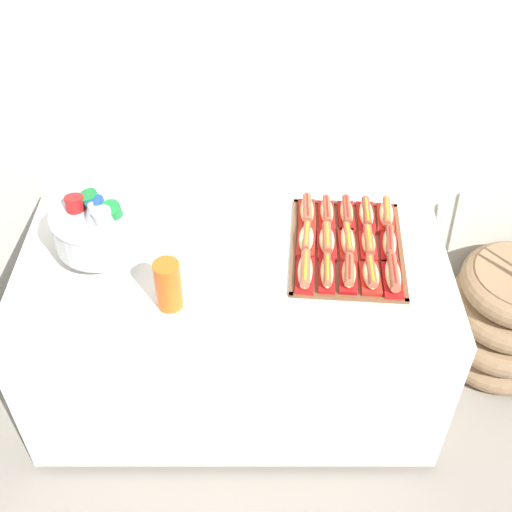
# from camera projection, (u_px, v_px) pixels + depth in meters

# --- Properties ---
(ground_plane) EXTENTS (10.00, 10.00, 0.00)m
(ground_plane) POSITION_uv_depth(u_px,v_px,m) (236.00, 386.00, 2.86)
(ground_plane) COLOR gray
(back_wall) EXTENTS (6.00, 0.10, 2.60)m
(back_wall) POSITION_uv_depth(u_px,v_px,m) (231.00, 51.00, 2.37)
(back_wall) COLOR beige
(back_wall) RESTS_ON ground_plane
(buffet_table) EXTENTS (1.55, 0.81, 0.76)m
(buffet_table) POSITION_uv_depth(u_px,v_px,m) (234.00, 326.00, 2.59)
(buffet_table) COLOR white
(buffet_table) RESTS_ON ground_plane
(floor_vase) EXTENTS (0.56, 0.56, 1.07)m
(floor_vase) POSITION_uv_depth(u_px,v_px,m) (506.00, 316.00, 2.83)
(floor_vase) COLOR #896B4C
(floor_vase) RESTS_ON ground_plane
(serving_tray) EXTENTS (0.44, 0.55, 0.01)m
(serving_tray) POSITION_uv_depth(u_px,v_px,m) (345.00, 248.00, 2.39)
(serving_tray) COLOR brown
(serving_tray) RESTS_ON buffet_table
(hot_dog_0) EXTENTS (0.08, 0.19, 0.06)m
(hot_dog_0) POSITION_uv_depth(u_px,v_px,m) (304.00, 271.00, 2.25)
(hot_dog_0) COLOR #B21414
(hot_dog_0) RESTS_ON serving_tray
(hot_dog_1) EXTENTS (0.07, 0.17, 0.06)m
(hot_dog_1) POSITION_uv_depth(u_px,v_px,m) (325.00, 273.00, 2.25)
(hot_dog_1) COLOR #B21414
(hot_dog_1) RESTS_ON serving_tray
(hot_dog_2) EXTENTS (0.08, 0.16, 0.06)m
(hot_dog_2) POSITION_uv_depth(u_px,v_px,m) (347.00, 273.00, 2.24)
(hot_dog_2) COLOR #B21414
(hot_dog_2) RESTS_ON serving_tray
(hot_dog_3) EXTENTS (0.07, 0.16, 0.06)m
(hot_dog_3) POSITION_uv_depth(u_px,v_px,m) (369.00, 274.00, 2.24)
(hot_dog_3) COLOR red
(hot_dog_3) RESTS_ON serving_tray
(hot_dog_4) EXTENTS (0.08, 0.18, 0.07)m
(hot_dog_4) POSITION_uv_depth(u_px,v_px,m) (391.00, 275.00, 2.24)
(hot_dog_4) COLOR #B21414
(hot_dog_4) RESTS_ON serving_tray
(hot_dog_5) EXTENTS (0.08, 0.16, 0.06)m
(hot_dog_5) POSITION_uv_depth(u_px,v_px,m) (305.00, 239.00, 2.37)
(hot_dog_5) COLOR red
(hot_dog_5) RESTS_ON serving_tray
(hot_dog_6) EXTENTS (0.08, 0.17, 0.06)m
(hot_dog_6) POSITION_uv_depth(u_px,v_px,m) (325.00, 241.00, 2.37)
(hot_dog_6) COLOR #B21414
(hot_dog_6) RESTS_ON serving_tray
(hot_dog_7) EXTENTS (0.07, 0.18, 0.06)m
(hot_dog_7) POSITION_uv_depth(u_px,v_px,m) (346.00, 241.00, 2.37)
(hot_dog_7) COLOR red
(hot_dog_7) RESTS_ON serving_tray
(hot_dog_8) EXTENTS (0.07, 0.16, 0.06)m
(hot_dog_8) POSITION_uv_depth(u_px,v_px,m) (367.00, 243.00, 2.36)
(hot_dog_8) COLOR red
(hot_dog_8) RESTS_ON serving_tray
(hot_dog_9) EXTENTS (0.08, 0.18, 0.06)m
(hot_dog_9) POSITION_uv_depth(u_px,v_px,m) (388.00, 244.00, 2.36)
(hot_dog_9) COLOR #B21414
(hot_dog_9) RESTS_ON serving_tray
(hot_dog_10) EXTENTS (0.07, 0.18, 0.06)m
(hot_dog_10) POSITION_uv_depth(u_px,v_px,m) (305.00, 211.00, 2.49)
(hot_dog_10) COLOR red
(hot_dog_10) RESTS_ON serving_tray
(hot_dog_11) EXTENTS (0.07, 0.17, 0.06)m
(hot_dog_11) POSITION_uv_depth(u_px,v_px,m) (325.00, 212.00, 2.49)
(hot_dog_11) COLOR red
(hot_dog_11) RESTS_ON serving_tray
(hot_dog_12) EXTENTS (0.07, 0.18, 0.06)m
(hot_dog_12) POSITION_uv_depth(u_px,v_px,m) (345.00, 213.00, 2.49)
(hot_dog_12) COLOR #B21414
(hot_dog_12) RESTS_ON serving_tray
(hot_dog_13) EXTENTS (0.08, 0.18, 0.06)m
(hot_dog_13) POSITION_uv_depth(u_px,v_px,m) (365.00, 214.00, 2.48)
(hot_dog_13) COLOR #B21414
(hot_dog_13) RESTS_ON serving_tray
(hot_dog_14) EXTENTS (0.08, 0.18, 0.06)m
(hot_dog_14) POSITION_uv_depth(u_px,v_px,m) (385.00, 214.00, 2.48)
(hot_dog_14) COLOR red
(hot_dog_14) RESTS_ON serving_tray
(punch_bowl) EXTENTS (0.34, 0.34, 0.25)m
(punch_bowl) POSITION_uv_depth(u_px,v_px,m) (99.00, 225.00, 2.27)
(punch_bowl) COLOR silver
(punch_bowl) RESTS_ON buffet_table
(cup_stack) EXTENTS (0.09, 0.09, 0.19)m
(cup_stack) POSITION_uv_depth(u_px,v_px,m) (167.00, 285.00, 2.12)
(cup_stack) COLOR #EA5B19
(cup_stack) RESTS_ON buffet_table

